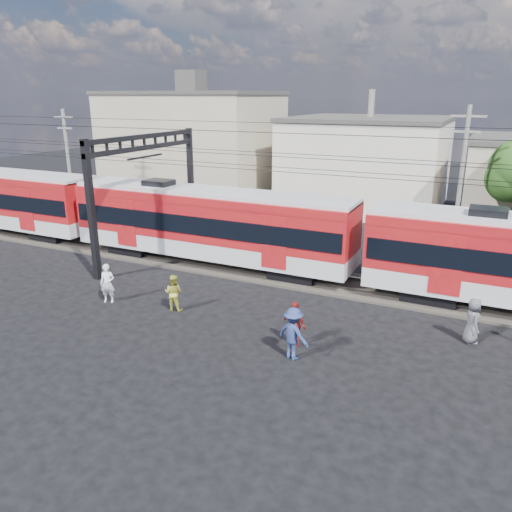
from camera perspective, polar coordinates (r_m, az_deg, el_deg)
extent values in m
plane|color=black|center=(18.76, -1.76, -10.62)|extent=(120.00, 120.00, 0.00)
cube|color=#2D2823|center=(25.48, 6.49, -2.66)|extent=(70.00, 3.40, 0.12)
cube|color=#59544C|center=(24.77, 5.92, -2.95)|extent=(70.00, 0.12, 0.12)
cube|color=#59544C|center=(26.11, 7.04, -1.88)|extent=(70.00, 0.12, 0.12)
cube|color=black|center=(35.00, -21.96, 2.35)|extent=(2.40, 2.20, 0.70)
cube|color=black|center=(30.60, -13.53, 1.06)|extent=(2.40, 2.20, 0.70)
cube|color=black|center=(25.65, 4.67, -1.76)|extent=(2.40, 2.20, 0.70)
cube|color=#ABAEB4|center=(27.53, -5.29, 1.35)|extent=(16.00, 3.00, 0.90)
cube|color=maroon|center=(27.11, -5.39, 4.70)|extent=(16.00, 3.00, 2.40)
cube|color=black|center=(27.17, -5.37, 4.18)|extent=(15.68, 3.08, 0.95)
cube|color=#ABAEB4|center=(26.86, -5.46, 7.29)|extent=(16.00, 2.60, 0.25)
cube|color=black|center=(24.29, 19.30, -3.91)|extent=(2.40, 2.20, 0.70)
cube|color=black|center=(25.85, -18.30, 4.81)|extent=(0.30, 0.30, 7.00)
cube|color=black|center=(32.80, -7.46, 8.17)|extent=(0.30, 0.30, 7.00)
cube|color=black|center=(28.75, -12.69, 13.18)|extent=(0.25, 9.30, 0.25)
cube|color=black|center=(28.80, -12.61, 11.99)|extent=(0.25, 9.30, 0.25)
cylinder|color=black|center=(23.47, 6.38, 9.32)|extent=(70.00, 0.03, 0.03)
cylinder|color=black|center=(24.78, 7.47, 9.73)|extent=(70.00, 0.03, 0.03)
cylinder|color=black|center=(23.38, 6.44, 11.02)|extent=(70.00, 0.03, 0.03)
cylinder|color=black|center=(24.69, 7.54, 11.34)|extent=(70.00, 0.03, 0.03)
cylinder|color=black|center=(20.64, 3.92, 13.81)|extent=(70.00, 0.03, 0.03)
cylinder|color=black|center=(27.25, 9.56, 14.60)|extent=(70.00, 0.03, 0.03)
cube|color=#9F9079|center=(46.02, -7.13, 12.21)|extent=(14.00, 10.00, 9.00)
cube|color=#3F3D3A|center=(45.80, -7.37, 18.00)|extent=(14.28, 10.20, 0.30)
cube|color=beige|center=(43.07, 12.60, 10.20)|extent=(12.00, 12.00, 7.00)
cube|color=#3F3D3A|center=(42.76, 12.94, 15.05)|extent=(12.24, 12.24, 0.30)
cylinder|color=slate|center=(30.05, 22.30, 7.56)|extent=(0.24, 0.24, 8.50)
cube|color=slate|center=(29.69, 23.15, 14.49)|extent=(1.80, 0.12, 0.12)
cube|color=slate|center=(29.73, 22.96, 12.96)|extent=(1.40, 0.12, 0.12)
cylinder|color=slate|center=(41.48, -20.64, 9.92)|extent=(0.24, 0.24, 8.00)
cube|color=slate|center=(41.21, -21.17, 14.58)|extent=(1.80, 0.12, 0.12)
cube|color=slate|center=(41.25, -21.04, 13.48)|extent=(1.40, 0.12, 0.12)
imported|color=silver|center=(23.42, -16.61, -3.02)|extent=(0.76, 0.63, 1.79)
imported|color=gold|center=(21.93, -9.42, -4.16)|extent=(0.89, 0.75, 1.62)
imported|color=navy|center=(17.77, 4.29, -8.84)|extent=(1.42, 1.08, 1.95)
imported|color=maroon|center=(18.71, 4.41, -7.72)|extent=(1.12, 0.81, 1.77)
imported|color=#4B4C50|center=(20.56, 23.51, -6.80)|extent=(0.83, 1.01, 1.77)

